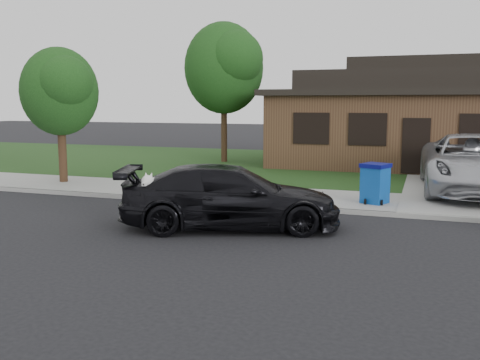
% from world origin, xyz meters
% --- Properties ---
extents(ground, '(120.00, 120.00, 0.00)m').
position_xyz_m(ground, '(0.00, 0.00, 0.00)').
color(ground, black).
rests_on(ground, ground).
extents(sidewalk, '(60.00, 3.00, 0.12)m').
position_xyz_m(sidewalk, '(0.00, 5.00, 0.06)').
color(sidewalk, gray).
rests_on(sidewalk, ground).
extents(curb, '(60.00, 0.12, 0.12)m').
position_xyz_m(curb, '(0.00, 3.50, 0.06)').
color(curb, gray).
rests_on(curb, ground).
extents(lawn, '(60.00, 13.00, 0.13)m').
position_xyz_m(lawn, '(0.00, 13.00, 0.07)').
color(lawn, '#193814').
rests_on(lawn, ground).
extents(driveway, '(4.50, 13.00, 0.14)m').
position_xyz_m(driveway, '(6.00, 10.00, 0.07)').
color(driveway, gray).
rests_on(driveway, ground).
extents(sedan, '(5.33, 3.49, 1.44)m').
position_xyz_m(sedan, '(0.22, 1.05, 0.72)').
color(sedan, black).
rests_on(sedan, ground).
extents(minivan, '(3.16, 6.42, 1.75)m').
position_xyz_m(minivan, '(5.77, 7.39, 1.02)').
color(minivan, '#B0B1B7').
rests_on(minivan, driveway).
extents(recycling_bin, '(0.85, 0.85, 1.09)m').
position_xyz_m(recycling_bin, '(3.11, 4.64, 0.67)').
color(recycling_bin, '#0E479F').
rests_on(recycling_bin, sidewalk).
extents(house, '(12.60, 8.60, 4.65)m').
position_xyz_m(house, '(4.00, 15.00, 2.13)').
color(house, '#422B1C').
rests_on(house, ground).
extents(tree_0, '(3.78, 3.60, 6.34)m').
position_xyz_m(tree_0, '(-4.34, 12.88, 4.48)').
color(tree_0, '#332114').
rests_on(tree_0, ground).
extents(tree_2, '(2.73, 2.60, 4.59)m').
position_xyz_m(tree_2, '(-7.38, 5.11, 3.27)').
color(tree_2, '#332114').
rests_on(tree_2, ground).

